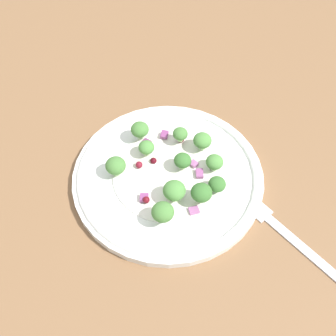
# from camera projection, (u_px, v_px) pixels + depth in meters

# --- Properties ---
(ground_plane) EXTENTS (1.80, 1.80, 0.02)m
(ground_plane) POSITION_uv_depth(u_px,v_px,m) (156.00, 181.00, 0.59)
(ground_plane) COLOR brown
(plate) EXTENTS (0.26, 0.26, 0.02)m
(plate) POSITION_uv_depth(u_px,v_px,m) (168.00, 176.00, 0.57)
(plate) COLOR white
(plate) RESTS_ON ground_plane
(dressing_pool) EXTENTS (0.15, 0.15, 0.00)m
(dressing_pool) POSITION_uv_depth(u_px,v_px,m) (168.00, 174.00, 0.57)
(dressing_pool) COLOR white
(dressing_pool) RESTS_ON plate
(broccoli_floret_0) EXTENTS (0.02, 0.02, 0.02)m
(broccoli_floret_0) POSITION_uv_depth(u_px,v_px,m) (215.00, 162.00, 0.56)
(broccoli_floret_0) COLOR #9EC684
(broccoli_floret_0) RESTS_ON plate
(broccoli_floret_1) EXTENTS (0.03, 0.03, 0.03)m
(broccoli_floret_1) POSITION_uv_depth(u_px,v_px,m) (116.00, 166.00, 0.56)
(broccoli_floret_1) COLOR #9EC684
(broccoli_floret_1) RESTS_ON plate
(broccoli_floret_2) EXTENTS (0.02, 0.02, 0.02)m
(broccoli_floret_2) POSITION_uv_depth(u_px,v_px,m) (146.00, 148.00, 0.58)
(broccoli_floret_2) COLOR #ADD18E
(broccoli_floret_2) RESTS_ON plate
(broccoli_floret_3) EXTENTS (0.02, 0.02, 0.02)m
(broccoli_floret_3) POSITION_uv_depth(u_px,v_px,m) (178.00, 133.00, 0.59)
(broccoli_floret_3) COLOR #9EC684
(broccoli_floret_3) RESTS_ON plate
(broccoli_floret_4) EXTENTS (0.03, 0.03, 0.03)m
(broccoli_floret_4) POSITION_uv_depth(u_px,v_px,m) (202.00, 141.00, 0.58)
(broccoli_floret_4) COLOR #8EB77A
(broccoli_floret_4) RESTS_ON plate
(broccoli_floret_5) EXTENTS (0.03, 0.03, 0.03)m
(broccoli_floret_5) POSITION_uv_depth(u_px,v_px,m) (174.00, 191.00, 0.53)
(broccoli_floret_5) COLOR #ADD18E
(broccoli_floret_5) RESTS_ON plate
(broccoli_floret_6) EXTENTS (0.03, 0.03, 0.03)m
(broccoli_floret_6) POSITION_uv_depth(u_px,v_px,m) (163.00, 212.00, 0.51)
(broccoli_floret_6) COLOR #ADD18E
(broccoli_floret_6) RESTS_ON plate
(broccoli_floret_7) EXTENTS (0.03, 0.03, 0.03)m
(broccoli_floret_7) POSITION_uv_depth(u_px,v_px,m) (140.00, 130.00, 0.59)
(broccoli_floret_7) COLOR #8EB77A
(broccoli_floret_7) RESTS_ON plate
(broccoli_floret_8) EXTENTS (0.03, 0.03, 0.03)m
(broccoli_floret_8) POSITION_uv_depth(u_px,v_px,m) (201.00, 193.00, 0.53)
(broccoli_floret_8) COLOR #8EB77A
(broccoli_floret_8) RESTS_ON plate
(broccoli_floret_9) EXTENTS (0.02, 0.02, 0.02)m
(broccoli_floret_9) POSITION_uv_depth(u_px,v_px,m) (183.00, 161.00, 0.56)
(broccoli_floret_9) COLOR #9EC684
(broccoli_floret_9) RESTS_ON plate
(broccoli_floret_10) EXTENTS (0.02, 0.02, 0.02)m
(broccoli_floret_10) POSITION_uv_depth(u_px,v_px,m) (217.00, 184.00, 0.54)
(broccoli_floret_10) COLOR #9EC684
(broccoli_floret_10) RESTS_ON plate
(cranberry_0) EXTENTS (0.01, 0.01, 0.01)m
(cranberry_0) POSITION_uv_depth(u_px,v_px,m) (206.00, 193.00, 0.55)
(cranberry_0) COLOR #4C0A14
(cranberry_0) RESTS_ON plate
(cranberry_1) EXTENTS (0.01, 0.01, 0.01)m
(cranberry_1) POSITION_uv_depth(u_px,v_px,m) (139.00, 165.00, 0.57)
(cranberry_1) COLOR maroon
(cranberry_1) RESTS_ON plate
(cranberry_2) EXTENTS (0.01, 0.01, 0.01)m
(cranberry_2) POSITION_uv_depth(u_px,v_px,m) (153.00, 161.00, 0.58)
(cranberry_2) COLOR #4C0A14
(cranberry_2) RESTS_ON plate
(cranberry_3) EXTENTS (0.01, 0.01, 0.01)m
(cranberry_3) POSITION_uv_depth(u_px,v_px,m) (184.00, 141.00, 0.60)
(cranberry_3) COLOR maroon
(cranberry_3) RESTS_ON plate
(cranberry_4) EXTENTS (0.01, 0.01, 0.01)m
(cranberry_4) POSITION_uv_depth(u_px,v_px,m) (146.00, 200.00, 0.54)
(cranberry_4) COLOR maroon
(cranberry_4) RESTS_ON plate
(onion_bit_0) EXTENTS (0.01, 0.01, 0.00)m
(onion_bit_0) POSITION_uv_depth(u_px,v_px,m) (146.00, 143.00, 0.60)
(onion_bit_0) COLOR #843D75
(onion_bit_0) RESTS_ON plate
(onion_bit_1) EXTENTS (0.02, 0.02, 0.01)m
(onion_bit_1) POSITION_uv_depth(u_px,v_px,m) (144.00, 198.00, 0.54)
(onion_bit_1) COLOR #843D75
(onion_bit_1) RESTS_ON plate
(onion_bit_2) EXTENTS (0.02, 0.02, 0.00)m
(onion_bit_2) POSITION_uv_depth(u_px,v_px,m) (194.00, 210.00, 0.53)
(onion_bit_2) COLOR #A35B93
(onion_bit_2) RESTS_ON plate
(onion_bit_3) EXTENTS (0.02, 0.02, 0.01)m
(onion_bit_3) POSITION_uv_depth(u_px,v_px,m) (200.00, 173.00, 0.57)
(onion_bit_3) COLOR #934C84
(onion_bit_3) RESTS_ON plate
(onion_bit_4) EXTENTS (0.01, 0.02, 0.01)m
(onion_bit_4) POSITION_uv_depth(u_px,v_px,m) (164.00, 135.00, 0.61)
(onion_bit_4) COLOR #843D75
(onion_bit_4) RESTS_ON plate
(onion_bit_5) EXTENTS (0.01, 0.01, 0.00)m
(onion_bit_5) POSITION_uv_depth(u_px,v_px,m) (194.00, 164.00, 0.58)
(onion_bit_5) COLOR #A35B93
(onion_bit_5) RESTS_ON plate
(fork) EXTENTS (0.18, 0.07, 0.01)m
(fork) POSITION_uv_depth(u_px,v_px,m) (295.00, 240.00, 0.52)
(fork) COLOR silver
(fork) RESTS_ON ground_plane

